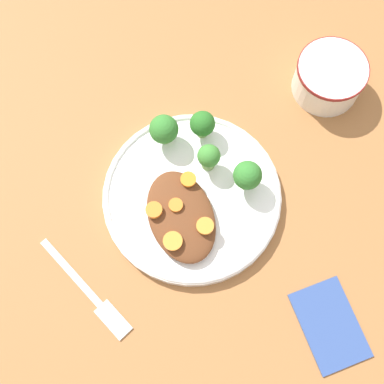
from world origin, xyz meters
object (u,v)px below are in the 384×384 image
at_px(fork, 92,296).
at_px(plate, 192,196).
at_px(dip_bowl, 329,77).
at_px(napkin, 330,325).

bearing_deg(fork, plate, 92.03).
relative_size(dip_bowl, napkin, 0.91).
xyz_separation_m(plate, napkin, (-0.23, -0.12, -0.01)).
distance_m(dip_bowl, fork, 0.47).
height_order(plate, napkin, plate).
distance_m(plate, dip_bowl, 0.27).
xyz_separation_m(fork, napkin, (-0.14, -0.29, 0.00)).
bearing_deg(plate, fork, 116.88).
bearing_deg(napkin, dip_bowl, -22.15).
relative_size(plate, napkin, 2.19).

